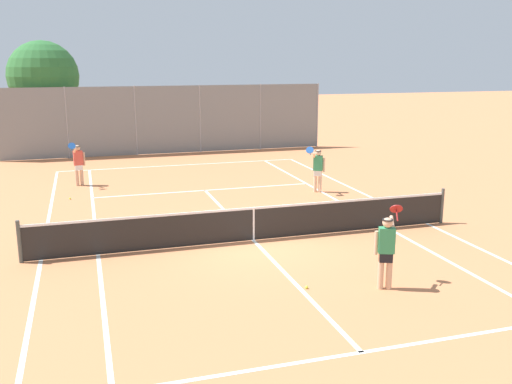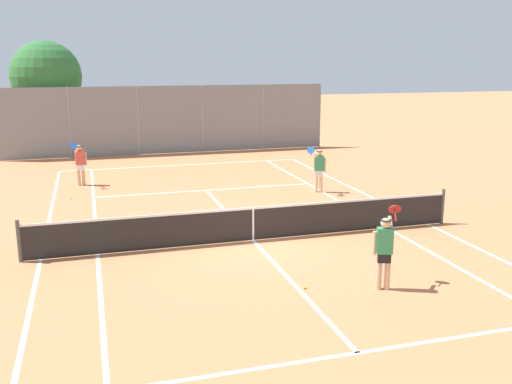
{
  "view_description": "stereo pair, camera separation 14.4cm",
  "coord_description": "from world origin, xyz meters",
  "px_view_note": "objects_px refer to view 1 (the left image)",
  "views": [
    {
      "loc": [
        -4.29,
        -14.3,
        4.87
      ],
      "look_at": [
        0.53,
        1.5,
        1.0
      ],
      "focal_mm": 40.0,
      "sensor_mm": 36.0,
      "label": 1
    },
    {
      "loc": [
        -4.15,
        -14.34,
        4.87
      ],
      "look_at": [
        0.53,
        1.5,
        1.0
      ],
      "focal_mm": 40.0,
      "sensor_mm": 36.0,
      "label": 2
    }
  ],
  "objects_px": {
    "tennis_net": "(254,223)",
    "loose_tennis_ball_1": "(307,287)",
    "loose_tennis_ball_2": "(70,198)",
    "player_far_left": "(78,162)",
    "tree_behind_left": "(45,78)",
    "player_far_right": "(318,168)",
    "player_near_side": "(386,248)"
  },
  "relations": [
    {
      "from": "player_far_right",
      "to": "player_far_left",
      "type": "bearing_deg",
      "value": 156.06
    },
    {
      "from": "tennis_net",
      "to": "tree_behind_left",
      "type": "xyz_separation_m",
      "value": [
        -5.98,
        17.56,
        3.41
      ]
    },
    {
      "from": "tennis_net",
      "to": "tree_behind_left",
      "type": "relative_size",
      "value": 2.07
    },
    {
      "from": "player_far_left",
      "to": "tree_behind_left",
      "type": "xyz_separation_m",
      "value": [
        -1.44,
        8.87,
        2.99
      ]
    },
    {
      "from": "tennis_net",
      "to": "player_far_right",
      "type": "relative_size",
      "value": 6.76
    },
    {
      "from": "player_far_left",
      "to": "tennis_net",
      "type": "bearing_deg",
      "value": -62.38
    },
    {
      "from": "player_near_side",
      "to": "loose_tennis_ball_1",
      "type": "bearing_deg",
      "value": 163.87
    },
    {
      "from": "player_near_side",
      "to": "loose_tennis_ball_2",
      "type": "bearing_deg",
      "value": 122.49
    },
    {
      "from": "player_far_left",
      "to": "loose_tennis_ball_2",
      "type": "relative_size",
      "value": 26.88
    },
    {
      "from": "loose_tennis_ball_2",
      "to": "loose_tennis_ball_1",
      "type": "bearing_deg",
      "value": -63.25
    },
    {
      "from": "tennis_net",
      "to": "loose_tennis_ball_1",
      "type": "distance_m",
      "value": 3.59
    },
    {
      "from": "tennis_net",
      "to": "player_far_right",
      "type": "distance_m",
      "value": 6.32
    },
    {
      "from": "loose_tennis_ball_1",
      "to": "tree_behind_left",
      "type": "height_order",
      "value": "tree_behind_left"
    },
    {
      "from": "player_far_left",
      "to": "loose_tennis_ball_1",
      "type": "xyz_separation_m",
      "value": [
        4.68,
        -12.24,
        -0.89
      ]
    },
    {
      "from": "loose_tennis_ball_1",
      "to": "tree_behind_left",
      "type": "relative_size",
      "value": 0.01
    },
    {
      "from": "player_far_right",
      "to": "tree_behind_left",
      "type": "distance_m",
      "value": 16.37
    },
    {
      "from": "tennis_net",
      "to": "loose_tennis_ball_2",
      "type": "distance_m",
      "value": 8.08
    },
    {
      "from": "tennis_net",
      "to": "player_far_right",
      "type": "bearing_deg",
      "value": 51.07
    },
    {
      "from": "player_near_side",
      "to": "loose_tennis_ball_2",
      "type": "distance_m",
      "value": 12.41
    },
    {
      "from": "player_far_right",
      "to": "loose_tennis_ball_2",
      "type": "height_order",
      "value": "player_far_right"
    },
    {
      "from": "tree_behind_left",
      "to": "player_near_side",
      "type": "bearing_deg",
      "value": -70.27
    },
    {
      "from": "tennis_net",
      "to": "loose_tennis_ball_1",
      "type": "height_order",
      "value": "tennis_net"
    },
    {
      "from": "tennis_net",
      "to": "player_far_left",
      "type": "xyz_separation_m",
      "value": [
        -4.54,
        8.68,
        0.42
      ]
    },
    {
      "from": "tennis_net",
      "to": "player_far_left",
      "type": "bearing_deg",
      "value": 117.62
    },
    {
      "from": "player_near_side",
      "to": "loose_tennis_ball_2",
      "type": "xyz_separation_m",
      "value": [
        -6.65,
        10.44,
        -0.89
      ]
    },
    {
      "from": "player_far_right",
      "to": "tree_behind_left",
      "type": "relative_size",
      "value": 0.31
    },
    {
      "from": "loose_tennis_ball_1",
      "to": "tennis_net",
      "type": "bearing_deg",
      "value": 92.2
    },
    {
      "from": "loose_tennis_ball_1",
      "to": "loose_tennis_ball_2",
      "type": "distance_m",
      "value": 11.16
    },
    {
      "from": "player_far_right",
      "to": "loose_tennis_ball_2",
      "type": "bearing_deg",
      "value": 170.32
    },
    {
      "from": "player_far_left",
      "to": "player_far_right",
      "type": "xyz_separation_m",
      "value": [
        8.51,
        -3.78,
        0.0
      ]
    },
    {
      "from": "tennis_net",
      "to": "loose_tennis_ball_1",
      "type": "xyz_separation_m",
      "value": [
        0.14,
        -3.55,
        -0.48
      ]
    },
    {
      "from": "loose_tennis_ball_1",
      "to": "player_far_right",
      "type": "bearing_deg",
      "value": 65.66
    }
  ]
}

